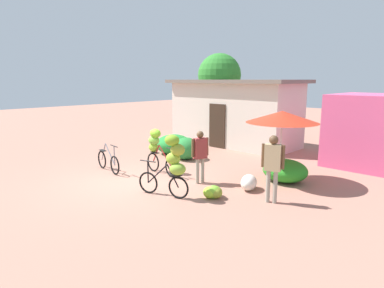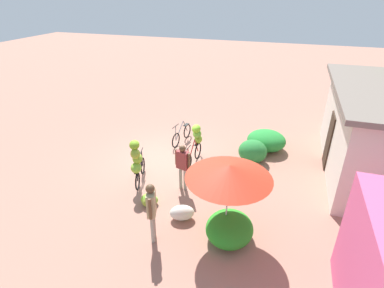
# 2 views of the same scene
# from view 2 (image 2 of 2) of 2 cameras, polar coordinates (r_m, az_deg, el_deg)

# --- Properties ---
(ground_plane) EXTENTS (60.00, 60.00, 0.00)m
(ground_plane) POSITION_cam_2_polar(r_m,az_deg,el_deg) (11.79, -4.66, -2.98)
(ground_plane) COLOR #A4705E
(building_low) EXTENTS (6.49, 3.03, 3.08)m
(building_low) POSITION_cam_2_polar(r_m,az_deg,el_deg) (12.07, 30.76, 2.05)
(building_low) COLOR beige
(building_low) RESTS_ON ground
(hedge_bush_front_left) EXTENTS (1.43, 1.55, 0.80)m
(hedge_bush_front_left) POSITION_cam_2_polar(r_m,az_deg,el_deg) (12.70, 13.77, 0.65)
(hedge_bush_front_left) COLOR #278D36
(hedge_bush_front_left) RESTS_ON ground
(hedge_bush_front_right) EXTENTS (1.01, 1.07, 0.86)m
(hedge_bush_front_right) POSITION_cam_2_polar(r_m,az_deg,el_deg) (11.68, 11.31, -1.35)
(hedge_bush_front_right) COLOR #297E36
(hedge_bush_front_right) RESTS_ON ground
(hedge_bush_mid) EXTENTS (1.39, 1.23, 0.69)m
(hedge_bush_mid) POSITION_cam_2_polar(r_m,az_deg,el_deg) (8.27, 7.03, -15.44)
(hedge_bush_mid) COLOR #298E23
(hedge_bush_mid) RESTS_ON ground
(market_umbrella) EXTENTS (2.15, 2.15, 2.17)m
(market_umbrella) POSITION_cam_2_polar(r_m,az_deg,el_deg) (7.37, 6.96, -5.19)
(market_umbrella) COLOR beige
(market_umbrella) RESTS_ON ground
(bicycle_leftmost) EXTENTS (1.64, 0.30, 0.97)m
(bicycle_leftmost) POSITION_cam_2_polar(r_m,az_deg,el_deg) (12.93, -1.95, 1.73)
(bicycle_leftmost) COLOR black
(bicycle_leftmost) RESTS_ON ground
(bicycle_near_pile) EXTENTS (1.64, 0.37, 1.48)m
(bicycle_near_pile) POSITION_cam_2_polar(r_m,az_deg,el_deg) (11.28, 0.76, 0.71)
(bicycle_near_pile) COLOR black
(bicycle_near_pile) RESTS_ON ground
(bicycle_center_loaded) EXTENTS (1.51, 0.62, 1.70)m
(bicycle_center_loaded) POSITION_cam_2_polar(r_m,az_deg,el_deg) (9.92, -10.31, -3.07)
(bicycle_center_loaded) COLOR black
(bicycle_center_loaded) RESTS_ON ground
(banana_pile_on_ground) EXTENTS (0.64, 0.65, 0.35)m
(banana_pile_on_ground) POSITION_cam_2_polar(r_m,az_deg,el_deg) (9.51, -8.14, -10.36)
(banana_pile_on_ground) COLOR olive
(banana_pile_on_ground) RESTS_ON ground
(produce_sack) EXTENTS (0.67, 0.81, 0.44)m
(produce_sack) POSITION_cam_2_polar(r_m,az_deg,el_deg) (8.87, -1.88, -12.76)
(produce_sack) COLOR silver
(produce_sack) RESTS_ON ground
(person_vendor) EXTENTS (0.55, 0.32, 1.74)m
(person_vendor) POSITION_cam_2_polar(r_m,az_deg,el_deg) (7.78, -7.60, -11.62)
(person_vendor) COLOR gray
(person_vendor) RESTS_ON ground
(person_bystander) EXTENTS (0.30, 0.56, 1.59)m
(person_bystander) POSITION_cam_2_polar(r_m,az_deg,el_deg) (9.67, -1.76, -3.56)
(person_bystander) COLOR gray
(person_bystander) RESTS_ON ground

